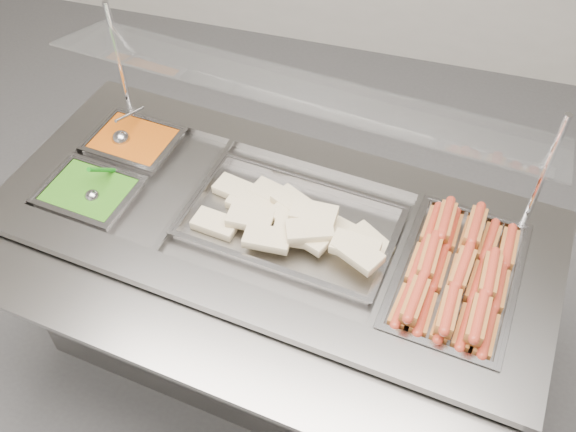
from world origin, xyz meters
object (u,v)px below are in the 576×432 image
(pan_hotdogs, at_px, (455,283))
(pan_wraps, at_px, (291,227))
(sneeze_guard, at_px, (301,92))
(steam_counter, at_px, (276,293))
(serving_spoon, at_px, (94,192))
(ladle, at_px, (122,138))

(pan_hotdogs, relative_size, pan_wraps, 0.81)
(sneeze_guard, relative_size, pan_wraps, 2.32)
(steam_counter, height_order, pan_wraps, pan_wraps)
(pan_wraps, height_order, serving_spoon, serving_spoon)
(sneeze_guard, bearing_deg, pan_wraps, -81.18)
(serving_spoon, bearing_deg, sneeze_guard, 24.40)
(sneeze_guard, distance_m, serving_spoon, 0.73)
(steam_counter, distance_m, ladle, 0.76)
(pan_wraps, height_order, ladle, ladle)
(pan_wraps, xyz_separation_m, serving_spoon, (-0.62, -0.07, 0.03))
(ladle, bearing_deg, sneeze_guard, 0.80)
(pan_hotdogs, distance_m, serving_spoon, 1.13)
(sneeze_guard, bearing_deg, serving_spoon, -155.60)
(ladle, xyz_separation_m, serving_spoon, (0.03, -0.26, 0.00))
(steam_counter, bearing_deg, pan_hotdogs, -6.52)
(pan_hotdogs, bearing_deg, ladle, 167.78)
(steam_counter, distance_m, sneeze_guard, 0.77)
(sneeze_guard, height_order, pan_wraps, sneeze_guard)
(steam_counter, distance_m, serving_spoon, 0.71)
(pan_wraps, bearing_deg, ladle, 163.53)
(steam_counter, xyz_separation_m, serving_spoon, (-0.57, -0.07, 0.42))
(pan_wraps, bearing_deg, steam_counter, 173.48)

